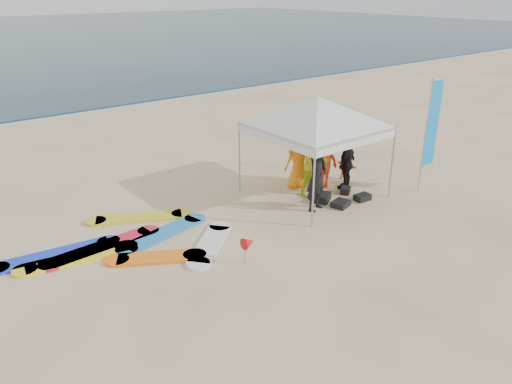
{
  "coord_description": "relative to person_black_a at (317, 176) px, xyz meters",
  "views": [
    {
      "loc": [
        -6.91,
        -5.94,
        5.74
      ],
      "look_at": [
        -0.21,
        2.6,
        1.2
      ],
      "focal_mm": 35.0,
      "sensor_mm": 36.0,
      "label": 1
    }
  ],
  "objects": [
    {
      "name": "ground",
      "position": [
        -2.1,
        -2.89,
        -0.98
      ],
      "size": [
        120.0,
        120.0,
        0.0
      ],
      "primitive_type": "plane",
      "color": "beige",
      "rests_on": "ground"
    },
    {
      "name": "shoreline_foam",
      "position": [
        -2.1,
        15.31,
        -0.98
      ],
      "size": [
        160.0,
        1.2,
        0.01
      ],
      "primitive_type": "cube",
      "color": "silver",
      "rests_on": "ground"
    },
    {
      "name": "person_black_a",
      "position": [
        0.0,
        0.0,
        0.0
      ],
      "size": [
        0.83,
        0.67,
        1.97
      ],
      "primitive_type": "imported",
      "rotation": [
        0.0,
        0.0,
        0.31
      ],
      "color": "black",
      "rests_on": "ground"
    },
    {
      "name": "person_yellow",
      "position": [
        0.73,
        0.78,
        -0.07
      ],
      "size": [
        0.96,
        0.79,
        1.83
      ],
      "primitive_type": "imported",
      "rotation": [
        0.0,
        0.0,
        -0.11
      ],
      "color": "#B6CB1C",
      "rests_on": "ground"
    },
    {
      "name": "person_orange_a",
      "position": [
        1.31,
        1.02,
        -0.18
      ],
      "size": [
        1.09,
        0.7,
        1.6
      ],
      "primitive_type": "imported",
      "rotation": [
        0.0,
        0.0,
        3.03
      ],
      "color": "#FF3E16",
      "rests_on": "ground"
    },
    {
      "name": "person_black_b",
      "position": [
        1.78,
        0.54,
        -0.18
      ],
      "size": [
        1.02,
        0.67,
        1.61
      ],
      "primitive_type": "imported",
      "rotation": [
        0.0,
        0.0,
        3.46
      ],
      "color": "black",
      "rests_on": "ground"
    },
    {
      "name": "person_orange_b",
      "position": [
        0.72,
        1.51,
        -0.09
      ],
      "size": [
        0.91,
        0.62,
        1.79
      ],
      "primitive_type": "imported",
      "rotation": [
        0.0,
        0.0,
        3.08
      ],
      "color": "orange",
      "rests_on": "ground"
    },
    {
      "name": "person_seated",
      "position": [
        2.33,
        1.07,
        -0.55
      ],
      "size": [
        0.27,
        0.8,
        0.86
      ],
      "primitive_type": "imported",
      "rotation": [
        0.0,
        0.0,
        1.55
      ],
      "color": "orange",
      "rests_on": "ground"
    },
    {
      "name": "canopy_tent",
      "position": [
        0.73,
        0.85,
        1.9
      ],
      "size": [
        4.39,
        4.39,
        3.31
      ],
      "color": "#A5A5A8",
      "rests_on": "ground"
    },
    {
      "name": "feather_flag",
      "position": [
        3.61,
        -0.95,
        0.99
      ],
      "size": [
        0.57,
        0.04,
        3.35
      ],
      "color": "#A5A5A8",
      "rests_on": "ground"
    },
    {
      "name": "marker_pennant",
      "position": [
        -3.17,
        -1.13,
        -0.49
      ],
      "size": [
        0.28,
        0.28,
        0.64
      ],
      "color": "#A5A5A8",
      "rests_on": "ground"
    },
    {
      "name": "gear_pile",
      "position": [
        0.93,
        -0.02,
        -0.89
      ],
      "size": [
        1.51,
        1.12,
        0.22
      ],
      "color": "black",
      "rests_on": "ground"
    },
    {
      "name": "surfboard_spread",
      "position": [
        -4.99,
        1.31,
        -0.95
      ],
      "size": [
        5.16,
        3.91,
        0.07
      ],
      "color": "orange",
      "rests_on": "ground"
    }
  ]
}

